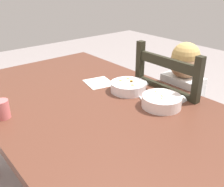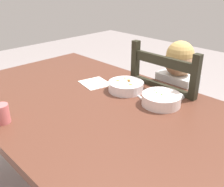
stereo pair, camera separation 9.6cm
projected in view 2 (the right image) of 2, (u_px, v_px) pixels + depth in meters
dining_table at (94, 119)px, 1.30m from camera, size 1.57×0.94×0.74m
dining_chair at (171, 122)px, 1.62m from camera, size 0.42×0.42×0.97m
child_figure at (173, 97)px, 1.55m from camera, size 0.32×0.31×0.97m
bowl_of_peas at (161, 99)px, 1.23m from camera, size 0.19×0.19×0.06m
bowl_of_carrots at (126, 86)px, 1.38m from camera, size 0.19×0.19×0.05m
spoon at (137, 94)px, 1.35m from camera, size 0.13×0.07×0.01m
drinking_cup at (2, 114)px, 1.08m from camera, size 0.06×0.06×0.08m
paper_napkin at (95, 83)px, 1.49m from camera, size 0.18×0.17×0.00m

